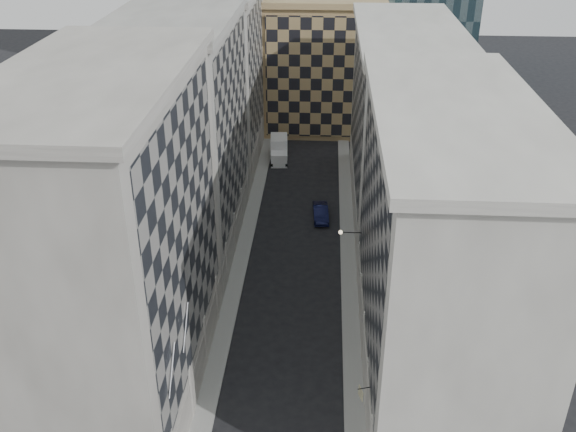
% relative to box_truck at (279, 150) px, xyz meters
% --- Properties ---
extents(sidewalk_west, '(1.50, 100.00, 0.15)m').
position_rel_box_truck_xyz_m(sidewalk_west, '(-1.91, -23.99, -1.20)').
color(sidewalk_west, gray).
rests_on(sidewalk_west, ground).
extents(sidewalk_east, '(1.50, 100.00, 0.15)m').
position_rel_box_truck_xyz_m(sidewalk_east, '(8.59, -23.99, -1.20)').
color(sidewalk_east, gray).
rests_on(sidewalk_east, ground).
extents(bldg_left_a, '(10.80, 22.80, 23.70)m').
position_rel_box_truck_xyz_m(bldg_left_a, '(-7.54, -42.99, 10.54)').
color(bldg_left_a, gray).
rests_on(bldg_left_a, ground).
extents(bldg_left_b, '(10.80, 22.80, 22.70)m').
position_rel_box_truck_xyz_m(bldg_left_b, '(-7.54, -20.99, 10.05)').
color(bldg_left_b, gray).
rests_on(bldg_left_b, ground).
extents(bldg_left_c, '(10.80, 22.80, 21.70)m').
position_rel_box_truck_xyz_m(bldg_left_c, '(-7.54, 1.01, 9.55)').
color(bldg_left_c, gray).
rests_on(bldg_left_c, ground).
extents(bldg_right_a, '(10.80, 26.80, 20.70)m').
position_rel_box_truck_xyz_m(bldg_right_a, '(14.22, -38.99, 9.04)').
color(bldg_right_a, '#ACA89E').
rests_on(bldg_right_a, ground).
extents(bldg_right_b, '(10.80, 28.80, 19.70)m').
position_rel_box_truck_xyz_m(bldg_right_b, '(14.24, -11.99, 8.57)').
color(bldg_right_b, '#ACA89E').
rests_on(bldg_right_b, ground).
extents(tan_block, '(16.80, 14.80, 18.80)m').
position_rel_box_truck_xyz_m(tan_block, '(5.34, 13.91, 8.16)').
color(tan_block, '#A78458').
rests_on(tan_block, ground).
extents(flagpoles_left, '(0.10, 6.33, 2.33)m').
position_rel_box_truck_xyz_m(flagpoles_left, '(-2.56, -47.99, 6.72)').
color(flagpoles_left, gray).
rests_on(flagpoles_left, ground).
extents(bracket_lamp, '(1.98, 0.36, 0.36)m').
position_rel_box_truck_xyz_m(bracket_lamp, '(7.72, -29.99, 4.92)').
color(bracket_lamp, black).
rests_on(bracket_lamp, ground).
extents(box_truck, '(2.58, 5.50, 2.94)m').
position_rel_box_truck_xyz_m(box_truck, '(0.00, 0.00, 0.00)').
color(box_truck, white).
rests_on(box_truck, ground).
extents(dark_car, '(1.93, 4.66, 1.50)m').
position_rel_box_truck_xyz_m(dark_car, '(5.74, -16.20, -0.53)').
color(dark_car, '#0E1236').
rests_on(dark_car, ground).
extents(shop_sign, '(0.88, 0.77, 0.87)m').
position_rel_box_truck_xyz_m(shop_sign, '(8.76, -46.78, 2.55)').
color(shop_sign, black).
rests_on(shop_sign, ground).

